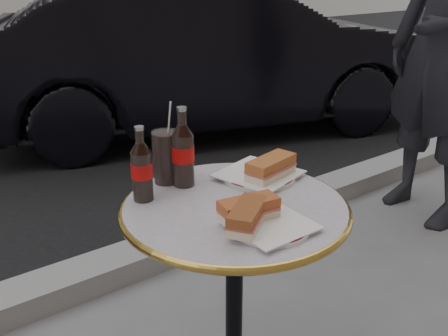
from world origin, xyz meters
TOP-DOWN VIEW (x-y plane):
  - curb at (0.00, 0.90)m, footprint 40.00×0.20m
  - bistro_table at (0.00, 0.00)m, footprint 0.62×0.62m
  - plate_left at (-0.01, -0.16)m, footprint 0.23×0.23m
  - plate_right at (0.17, 0.10)m, footprint 0.24×0.24m
  - sandwich_left_a at (-0.07, -0.13)m, footprint 0.16×0.14m
  - sandwich_left_b at (-0.04, -0.11)m, footprint 0.16×0.09m
  - sandwich_right at (0.18, 0.06)m, footprint 0.18×0.11m
  - cola_bottle_left at (-0.19, 0.17)m, footprint 0.06×0.06m
  - cola_bottle_right at (-0.04, 0.19)m, footprint 0.08×0.08m
  - cola_glass at (-0.07, 0.24)m, footprint 0.10×0.10m
  - parked_car at (1.67, 2.52)m, footprint 2.52×4.10m

SIDE VIEW (x-z plane):
  - curb at x=0.00m, z-range -0.01..0.11m
  - bistro_table at x=0.00m, z-range 0.00..0.73m
  - parked_car at x=1.67m, z-range 0.00..1.27m
  - plate_left at x=-0.01m, z-range 0.73..0.74m
  - plate_right at x=0.17m, z-range 0.73..0.74m
  - sandwich_left_b at x=-0.04m, z-range 0.74..0.79m
  - sandwich_left_a at x=-0.07m, z-range 0.74..0.79m
  - sandwich_right at x=0.18m, z-range 0.74..0.80m
  - cola_glass at x=-0.07m, z-range 0.73..0.89m
  - cola_bottle_left at x=-0.19m, z-range 0.73..0.94m
  - cola_bottle_right at x=-0.04m, z-range 0.73..0.97m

